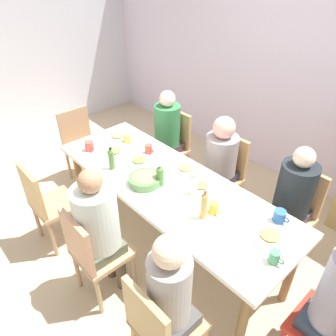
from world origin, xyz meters
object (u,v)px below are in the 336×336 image
at_px(chair_6, 92,251).
at_px(person_6, 99,224).
at_px(person_3, 167,132).
at_px(bottle_3, 194,184).
at_px(chair_4, 293,210).
at_px(plate_2, 139,161).
at_px(chair_5, 47,202).
at_px(cup_3, 280,216).
at_px(chair_2, 160,325).
at_px(plate_1, 270,236).
at_px(person_4, 292,197).
at_px(plate_4, 186,168).
at_px(dining_table, 168,190).
at_px(cup_2, 89,146).
at_px(plate_0, 118,136).
at_px(bottle_2, 160,175).
at_px(bowl_0, 145,179).
at_px(cup_1, 149,149).
at_px(cup_5, 275,257).
at_px(cup_0, 127,139).
at_px(plate_3, 201,186).
at_px(plate_5, 114,151).
at_px(bottle_1, 111,159).
at_px(cup_4, 214,208).
at_px(chair_7, 224,172).
at_px(person_7, 220,159).
at_px(chair_1, 81,142).
at_px(chair_3, 172,144).
at_px(person_2, 171,297).
at_px(bottle_0, 204,205).

relative_size(chair_6, person_6, 0.73).
distance_m(person_3, bottle_3, 1.24).
bearing_deg(chair_4, plate_2, -147.21).
bearing_deg(chair_5, cup_3, 32.52).
relative_size(chair_2, plate_1, 3.58).
bearing_deg(person_4, plate_4, -151.49).
bearing_deg(person_6, dining_table, 90.00).
bearing_deg(cup_2, plate_1, 9.58).
bearing_deg(plate_0, bottle_2, -12.81).
relative_size(bowl_0, bottle_3, 1.40).
bearing_deg(chair_5, cup_1, 72.54).
bearing_deg(plate_1, bottle_3, -176.42).
bearing_deg(chair_2, cup_5, 68.06).
distance_m(plate_1, cup_0, 1.74).
bearing_deg(plate_3, plate_5, -166.81).
xyz_separation_m(chair_2, plate_5, (-1.51, 0.72, 0.28)).
height_order(bowl_0, bottle_2, bottle_2).
relative_size(person_4, cup_3, 9.45).
bearing_deg(plate_3, bottle_2, -138.31).
xyz_separation_m(person_6, bottle_3, (0.25, 0.75, 0.13)).
distance_m(plate_4, bottle_1, 0.68).
bearing_deg(cup_4, chair_6, -123.03).
distance_m(chair_7, person_7, 0.22).
height_order(person_3, chair_5, person_3).
height_order(person_7, cup_5, person_7).
height_order(chair_1, chair_3, same).
bearing_deg(person_3, bottle_3, -31.71).
bearing_deg(chair_3, plate_2, -64.08).
distance_m(chair_3, chair_7, 0.79).
relative_size(person_4, plate_1, 4.74).
bearing_deg(person_6, person_2, 0.23).
bearing_deg(plate_2, person_4, 29.64).
bearing_deg(chair_4, person_7, -173.50).
bearing_deg(chair_6, chair_3, 116.67).
relative_size(plate_1, bowl_0, 0.90).
bearing_deg(chair_4, cup_2, -149.50).
height_order(person_2, cup_3, person_2).
height_order(chair_6, plate_4, chair_6).
distance_m(bowl_0, bottle_3, 0.43).
distance_m(plate_4, cup_0, 0.77).
distance_m(plate_1, plate_4, 0.99).
height_order(person_4, plate_5, person_4).
xyz_separation_m(chair_3, bottle_1, (0.29, -1.02, 0.37)).
distance_m(plate_1, plate_2, 1.37).
relative_size(plate_0, plate_5, 0.99).
xyz_separation_m(cup_0, bottle_0, (1.29, -0.25, 0.08)).
xyz_separation_m(dining_table, bottle_3, (0.25, 0.05, 0.17)).
height_order(bowl_0, cup_5, same).
distance_m(bowl_0, cup_0, 0.74).
height_order(chair_6, cup_1, chair_6).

